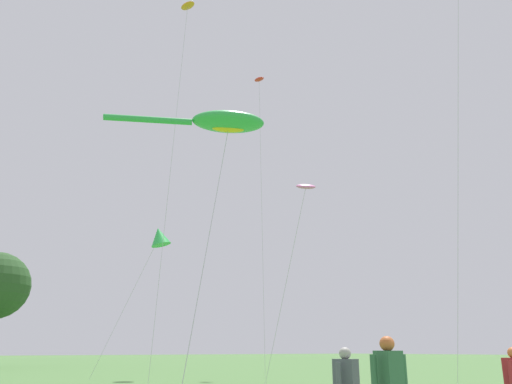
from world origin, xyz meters
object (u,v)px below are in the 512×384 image
object	(u,v)px
big_show_kite	(224,122)
small_kite_triangle_green	(187,10)
small_kite_streamer_purple	(305,189)
small_kite_stunt_black	(159,237)
small_kite_diamond_red	(259,86)

from	to	relation	value
big_show_kite	small_kite_triangle_green	distance (m)	10.33
big_show_kite	small_kite_streamer_purple	xyz separation A→B (m)	(1.91, -3.72, -3.98)
small_kite_stunt_black	small_kite_triangle_green	size ratio (longest dim) A/B	0.38
small_kite_streamer_purple	small_kite_triangle_green	world-z (taller)	small_kite_triangle_green
small_kite_stunt_black	small_kite_diamond_red	distance (m)	14.81
small_kite_streamer_purple	small_kite_diamond_red	size ratio (longest dim) A/B	0.40
big_show_kite	small_kite_triangle_green	bearing A→B (deg)	115.30
big_show_kite	small_kite_stunt_black	distance (m)	8.54
small_kite_stunt_black	small_kite_triangle_green	world-z (taller)	small_kite_triangle_green
big_show_kite	small_kite_diamond_red	xyz separation A→B (m)	(8.21, 8.32, 8.10)
big_show_kite	small_kite_streamer_purple	distance (m)	5.78
big_show_kite	small_kite_streamer_purple	world-z (taller)	big_show_kite
small_kite_streamer_purple	small_kite_stunt_black	world-z (taller)	small_kite_streamer_purple
small_kite_stunt_black	small_kite_triangle_green	bearing A→B (deg)	29.96
big_show_kite	small_kite_triangle_green	world-z (taller)	small_kite_triangle_green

